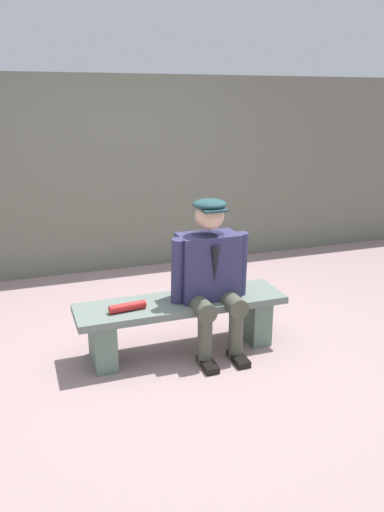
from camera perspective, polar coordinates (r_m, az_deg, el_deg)
ground_plane at (r=4.06m, az=-1.18°, el=-10.62°), size 30.00×30.00×0.00m
bench at (r=3.93m, az=-1.21°, el=-6.95°), size 1.64×0.44×0.42m
seated_man at (r=3.82m, az=2.14°, el=-1.73°), size 0.62×0.58×1.21m
rolled_magazine at (r=3.71m, az=-7.37°, el=-5.78°), size 0.28×0.09×0.06m
stadium_wall at (r=5.84m, az=-8.50°, el=9.17°), size 12.00×0.24×2.18m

